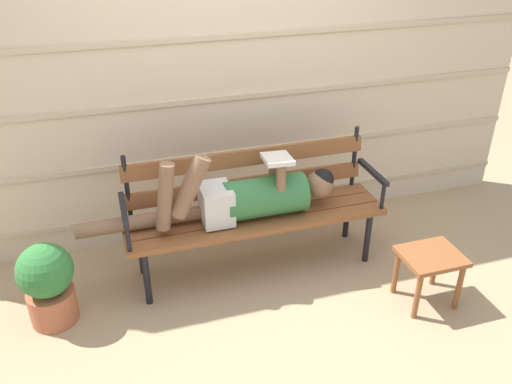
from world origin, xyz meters
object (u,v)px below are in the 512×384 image
(footstool, at_px, (430,264))
(reclining_person, at_px, (245,197))
(park_bench, at_px, (253,203))
(potted_plant, at_px, (48,282))

(footstool, bearing_deg, reclining_person, 146.78)
(park_bench, distance_m, reclining_person, 0.14)
(reclining_person, height_order, footstool, reclining_person)
(park_bench, height_order, reclining_person, reclining_person)
(potted_plant, bearing_deg, reclining_person, 6.53)
(park_bench, xyz_separation_m, reclining_person, (-0.07, -0.07, 0.10))
(reclining_person, bearing_deg, park_bench, 42.08)
(park_bench, distance_m, potted_plant, 1.39)
(park_bench, bearing_deg, potted_plant, -171.05)
(reclining_person, distance_m, footstool, 1.26)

